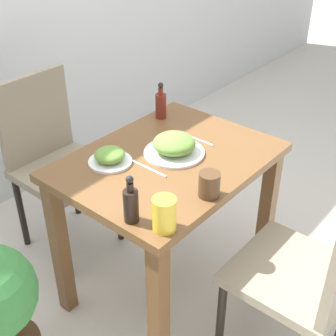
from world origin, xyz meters
The scene contains 12 objects.
ground_plane centered at (0.00, 0.00, 0.00)m, with size 16.00×16.00×0.00m, color beige.
dining_table centered at (0.00, 0.00, 0.60)m, with size 0.87×0.66×0.74m.
chair_near centered at (0.02, -0.66, 0.52)m, with size 0.42×0.42×0.91m.
chair_far centered at (-0.07, 0.69, 0.52)m, with size 0.42×0.42×0.91m.
food_plate centered at (0.04, 0.00, 0.78)m, with size 0.25×0.25×0.09m.
side_plate centered at (-0.18, 0.15, 0.77)m, with size 0.17×0.17×0.06m.
drink_cup centered at (-0.11, -0.28, 0.78)m, with size 0.08×0.08×0.09m.
juice_glass centered at (-0.35, -0.28, 0.80)m, with size 0.08×0.08×0.12m.
sauce_bottle centered at (-0.39, -0.17, 0.80)m, with size 0.05×0.05×0.17m.
condiment_bottle centered at (0.26, 0.26, 0.80)m, with size 0.05×0.05×0.17m.
fork_utensil centered at (-0.12, 0.00, 0.74)m, with size 0.01×0.18×0.00m.
spoon_utensil centered at (0.19, 0.00, 0.74)m, with size 0.01×0.17×0.00m.
Camera 1 is at (-1.24, -1.04, 1.71)m, focal length 50.00 mm.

